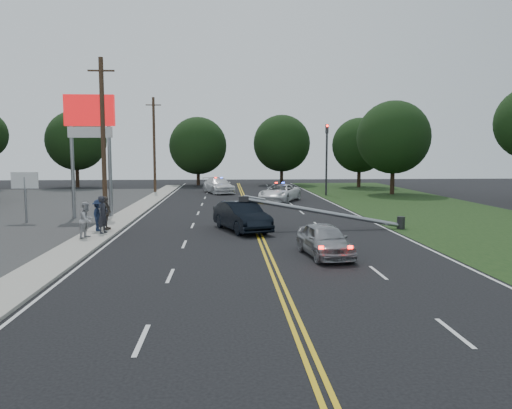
{
  "coord_description": "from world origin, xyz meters",
  "views": [
    {
      "loc": [
        -1.75,
        -19.22,
        4.31
      ],
      "look_at": [
        -0.23,
        5.55,
        1.7
      ],
      "focal_mm": 35.0,
      "sensor_mm": 36.0,
      "label": 1
    }
  ],
  "objects": [
    {
      "name": "crashed_sedan",
      "position": [
        -0.87,
        7.87,
        0.8
      ],
      "size": [
        3.28,
        5.17,
        1.61
      ],
      "primitive_type": "imported",
      "rotation": [
        0.0,
        0.0,
        0.35
      ],
      "color": "black",
      "rests_on": "ground"
    },
    {
      "name": "tree_9",
      "position": [
        15.37,
        30.98,
        5.81
      ],
      "size": [
        7.42,
        7.42,
        9.53
      ],
      "color": "black",
      "rests_on": "ground"
    },
    {
      "name": "utility_pole_mid",
      "position": [
        -9.2,
        12.0,
        5.08
      ],
      "size": [
        1.6,
        0.28,
        10.0
      ],
      "color": "#382619",
      "rests_on": "ground"
    },
    {
      "name": "tree_6",
      "position": [
        -5.3,
        46.2,
        5.13
      ],
      "size": [
        7.43,
        7.43,
        8.85
      ],
      "color": "black",
      "rests_on": "ground"
    },
    {
      "name": "bystander_b",
      "position": [
        -8.56,
        5.45,
        1.01
      ],
      "size": [
        0.9,
        1.02,
        1.77
      ],
      "primitive_type": "imported",
      "rotation": [
        0.0,
        0.0,
        1.27
      ],
      "color": "#A8A8AC",
      "rests_on": "sidewalk"
    },
    {
      "name": "utility_pole_far",
      "position": [
        -9.2,
        34.0,
        5.08
      ],
      "size": [
        1.6,
        0.28,
        10.0
      ],
      "color": "#382619",
      "rests_on": "ground"
    },
    {
      "name": "bystander_c",
      "position": [
        -8.53,
        7.6,
        0.96
      ],
      "size": [
        0.67,
        1.12,
        1.69
      ],
      "primitive_type": "imported",
      "rotation": [
        0.0,
        0.0,
        1.53
      ],
      "color": "#192540",
      "rests_on": "sidewalk"
    },
    {
      "name": "emergency_b",
      "position": [
        -2.49,
        33.32,
        0.82
      ],
      "size": [
        3.89,
        6.05,
        1.63
      ],
      "primitive_type": "imported",
      "rotation": [
        0.0,
        0.0,
        0.31
      ],
      "color": "silver",
      "rests_on": "ground"
    },
    {
      "name": "tree_7",
      "position": [
        5.68,
        46.56,
        5.46
      ],
      "size": [
        7.46,
        7.46,
        9.2
      ],
      "color": "black",
      "rests_on": "ground"
    },
    {
      "name": "fallen_streetlight",
      "position": [
        4.19,
        8.0,
        0.92
      ],
      "size": [
        9.36,
        0.44,
        1.91
      ],
      "color": "#2D2D30",
      "rests_on": "ground"
    },
    {
      "name": "emergency_a",
      "position": [
        2.99,
        24.14,
        0.76
      ],
      "size": [
        4.57,
        6.02,
        1.52
      ],
      "primitive_type": "imported",
      "rotation": [
        0.0,
        0.0,
        -0.43
      ],
      "color": "white",
      "rests_on": "ground"
    },
    {
      "name": "grass_verge",
      "position": [
        13.5,
        10.0,
        0.01
      ],
      "size": [
        12.0,
        80.0,
        0.01
      ],
      "primitive_type": "cube",
      "color": "black",
      "rests_on": "ground"
    },
    {
      "name": "bystander_d",
      "position": [
        -8.25,
        7.99,
        1.03
      ],
      "size": [
        0.71,
        1.14,
        1.82
      ],
      "primitive_type": "imported",
      "rotation": [
        0.0,
        0.0,
        1.31
      ],
      "color": "#594F47",
      "rests_on": "sidewalk"
    },
    {
      "name": "waiting_sedan",
      "position": [
        2.34,
        0.94,
        0.69
      ],
      "size": [
        2.09,
        4.19,
        1.37
      ],
      "primitive_type": "imported",
      "rotation": [
        0.0,
        0.0,
        0.12
      ],
      "color": "#93959A",
      "rests_on": "ground"
    },
    {
      "name": "tree_8",
      "position": [
        14.73,
        41.5,
        5.16
      ],
      "size": [
        6.71,
        6.71,
        8.52
      ],
      "color": "black",
      "rests_on": "ground"
    },
    {
      "name": "sidewalk",
      "position": [
        -8.4,
        10.0,
        0.06
      ],
      "size": [
        1.8,
        70.0,
        0.12
      ],
      "primitive_type": "cube",
      "color": "#A19C91",
      "rests_on": "ground"
    },
    {
      "name": "tree_5",
      "position": [
        -19.93,
        43.24,
        5.71
      ],
      "size": [
        7.22,
        7.22,
        9.33
      ],
      "color": "black",
      "rests_on": "ground"
    },
    {
      "name": "centerline_yellow",
      "position": [
        0.0,
        10.0,
        0.01
      ],
      "size": [
        0.36,
        80.0,
        0.0
      ],
      "primitive_type": "cube",
      "color": "gold",
      "rests_on": "ground"
    },
    {
      "name": "small_sign",
      "position": [
        -14.0,
        12.0,
        2.33
      ],
      "size": [
        1.6,
        0.14,
        3.1
      ],
      "color": "gray",
      "rests_on": "ground"
    },
    {
      "name": "traffic_signal",
      "position": [
        8.3,
        30.0,
        4.21
      ],
      "size": [
        0.28,
        0.41,
        7.05
      ],
      "color": "#2D2D30",
      "rests_on": "ground"
    },
    {
      "name": "bystander_a",
      "position": [
        -8.1,
        6.81,
        1.09
      ],
      "size": [
        0.64,
        0.81,
        1.94
      ],
      "primitive_type": "imported",
      "rotation": [
        0.0,
        0.0,
        1.29
      ],
      "color": "#26272E",
      "rests_on": "sidewalk"
    },
    {
      "name": "pylon_sign",
      "position": [
        -10.5,
        14.0,
        6.0
      ],
      "size": [
        3.2,
        0.35,
        8.0
      ],
      "color": "gray",
      "rests_on": "ground"
    },
    {
      "name": "ground",
      "position": [
        0.0,
        0.0,
        0.0
      ],
      "size": [
        120.0,
        120.0,
        0.0
      ],
      "primitive_type": "plane",
      "color": "black",
      "rests_on": "ground"
    }
  ]
}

